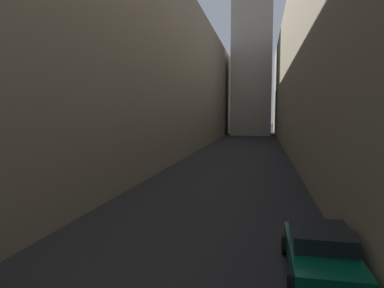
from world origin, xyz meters
The scene contains 5 objects.
ground_plane centered at (0.00, 48.00, 0.00)m, with size 264.00×264.00×0.00m, color #232326.
building_block_left centered at (-12.00, 50.00, 9.33)m, with size 13.00×108.00×18.65m, color #756B5B.
building_block_right centered at (10.66, 50.00, 10.08)m, with size 10.32×108.00×20.16m, color gray.
clock_tower centered at (0.00, 85.31, 28.25)m, with size 9.61×9.61×54.29m.
parked_car_right_third centered at (4.40, 17.31, 0.72)m, with size 2.05×4.18×1.37m.
Camera 1 is at (2.67, 7.17, 4.75)m, focal length 31.62 mm.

